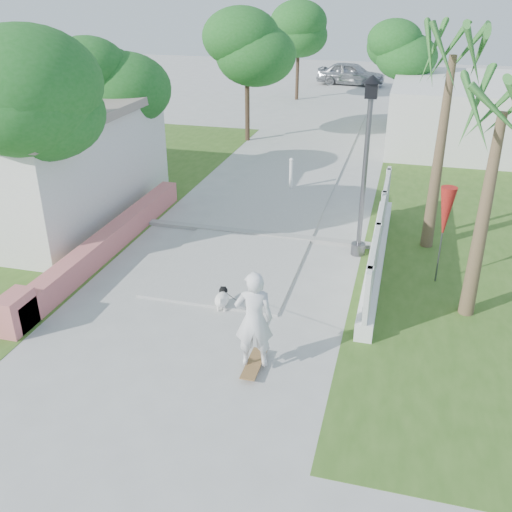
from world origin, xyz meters
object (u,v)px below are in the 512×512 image
(patio_umbrella, at_px, (445,214))
(skateboarder, at_px, (236,301))
(bollard, at_px, (291,173))
(street_lamp, at_px, (365,162))
(parked_car, at_px, (351,74))
(dog, at_px, (222,298))

(patio_umbrella, relative_size, skateboarder, 0.90)
(bollard, height_order, patio_umbrella, patio_umbrella)
(bollard, relative_size, patio_umbrella, 0.47)
(skateboarder, bearing_deg, street_lamp, -126.78)
(parked_car, bearing_deg, street_lamp, -164.49)
(bollard, bearing_deg, patio_umbrella, -50.09)
(street_lamp, xyz_separation_m, bollard, (-2.70, 4.50, -1.84))
(skateboarder, xyz_separation_m, dog, (-0.65, 1.06, -0.62))
(bollard, xyz_separation_m, skateboarder, (0.82, -8.99, 0.27))
(parked_car, bearing_deg, bollard, -170.08)
(street_lamp, bearing_deg, skateboarder, -112.74)
(patio_umbrella, relative_size, parked_car, 0.52)
(street_lamp, height_order, bollard, street_lamp)
(bollard, height_order, parked_car, parked_car)
(patio_umbrella, height_order, skateboarder, patio_umbrella)
(skateboarder, distance_m, parked_car, 30.93)
(patio_umbrella, relative_size, dog, 3.64)
(street_lamp, height_order, dog, street_lamp)
(street_lamp, relative_size, dog, 7.03)
(bollard, distance_m, dog, 7.94)
(street_lamp, distance_m, dog, 4.79)
(dog, distance_m, parked_car, 29.85)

